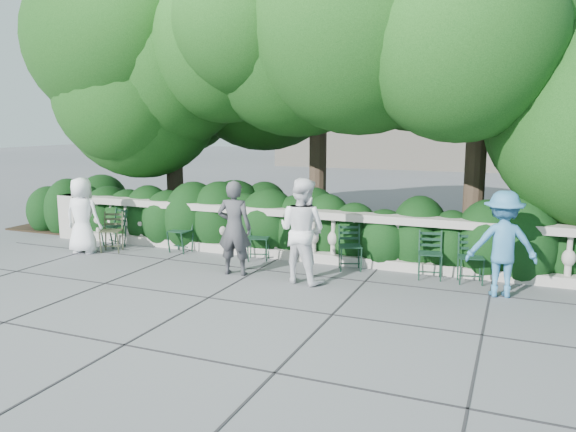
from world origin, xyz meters
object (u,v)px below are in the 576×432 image
at_px(chair_d, 351,272).
at_px(person_businessman, 82,215).
at_px(person_casual_man, 302,231).
at_px(chair_c, 258,262).
at_px(person_older_blue, 502,244).
at_px(chair_e, 471,285).
at_px(chair_weathered, 110,253).
at_px(chair_f, 429,281).
at_px(chair_b, 177,253).
at_px(person_woman_grey, 234,228).
at_px(chair_a, 108,247).

height_order(chair_d, person_businessman, person_businessman).
distance_m(person_businessman, person_casual_man, 4.92).
distance_m(chair_c, person_older_blue, 4.50).
height_order(chair_e, chair_weathered, same).
height_order(chair_f, person_casual_man, person_casual_man).
relative_size(chair_b, person_older_blue, 0.51).
bearing_deg(chair_e, person_businessman, 171.87).
height_order(chair_c, person_casual_man, person_casual_man).
distance_m(chair_e, chair_f, 0.67).
bearing_deg(person_casual_man, person_older_blue, -159.50).
bearing_deg(person_older_blue, chair_c, -19.10).
xyz_separation_m(chair_f, person_businessman, (-6.92, -0.61, 0.78)).
relative_size(chair_e, person_woman_grey, 0.50).
distance_m(chair_a, chair_d, 5.39).
distance_m(chair_a, chair_f, 6.80).
distance_m(chair_c, chair_f, 3.27).
bearing_deg(chair_c, chair_b, 162.58).
height_order(chair_weathered, person_older_blue, person_older_blue).
xyz_separation_m(chair_f, person_casual_man, (-2.00, -0.86, 0.88)).
relative_size(chair_c, person_casual_man, 0.48).
bearing_deg(chair_b, person_woman_grey, -22.00).
bearing_deg(chair_e, chair_b, 166.67).
height_order(chair_a, person_woman_grey, person_woman_grey).
relative_size(chair_d, person_businessman, 0.54).
bearing_deg(chair_e, chair_a, 167.48).
xyz_separation_m(chair_e, person_woman_grey, (-3.94, -0.88, 0.84)).
xyz_separation_m(chair_f, chair_weathered, (-6.39, -0.45, 0.00)).
bearing_deg(chair_weathered, person_woman_grey, -29.84).
distance_m(chair_a, person_casual_man, 4.95).
bearing_deg(chair_b, chair_weathered, -153.06).
height_order(chair_c, person_businessman, person_businessman).
bearing_deg(person_businessman, chair_f, 177.02).
bearing_deg(chair_e, chair_weathered, 170.96).
bearing_deg(chair_weathered, person_casual_man, -27.43).
xyz_separation_m(chair_a, chair_c, (3.52, 0.09, 0.00)).
relative_size(chair_d, chair_f, 1.00).
relative_size(chair_d, person_woman_grey, 0.50).
height_order(chair_b, chair_c, same).
distance_m(chair_b, person_businessman, 2.07).
bearing_deg(chair_weathered, person_businessman, 174.34).
xyz_separation_m(person_businessman, person_casual_man, (4.92, -0.25, 0.10)).
xyz_separation_m(chair_a, chair_f, (6.80, 0.03, 0.00)).
distance_m(chair_a, person_woman_grey, 3.73).
relative_size(chair_c, chair_f, 1.00).
bearing_deg(chair_b, chair_f, 4.15).
distance_m(chair_b, person_woman_grey, 2.24).
height_order(chair_weathered, person_casual_man, person_casual_man).
distance_m(chair_b, chair_e, 5.79).
bearing_deg(chair_e, person_older_blue, -53.71).
relative_size(chair_e, person_businessman, 0.54).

